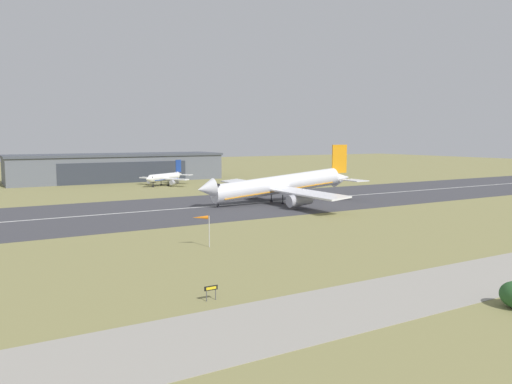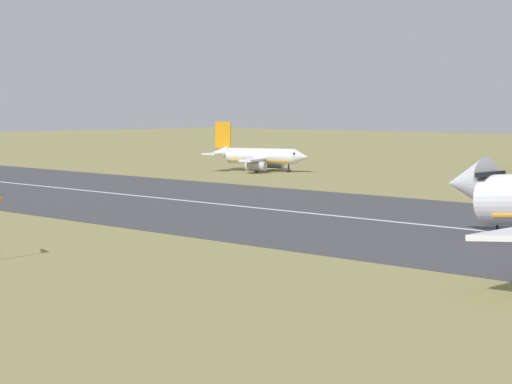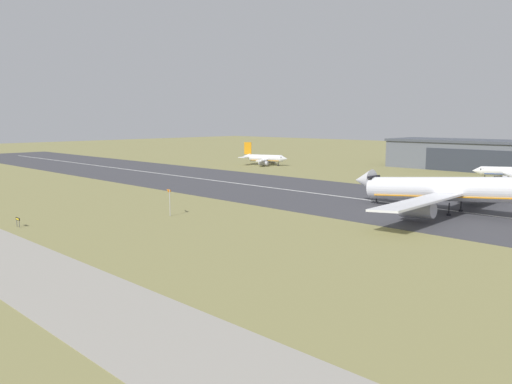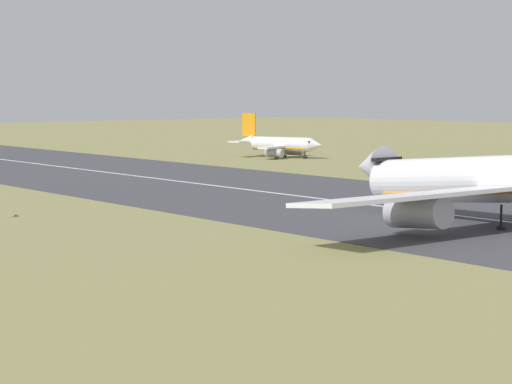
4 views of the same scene
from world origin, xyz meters
TOP-DOWN VIEW (x-y plane):
  - runway_strip at (0.00, 109.41)m, footprint 447.59×46.26m
  - runway_centreline at (0.00, 109.41)m, footprint 402.83×0.70m
  - airplane_parked_west at (-73.65, 157.23)m, footprint 20.14×17.39m

SIDE VIEW (x-z plane):
  - runway_strip at x=0.00m, z-range 0.00..0.06m
  - runway_centreline at x=0.00m, z-range 0.06..0.07m
  - airplane_parked_west at x=-73.65m, z-range -1.80..7.38m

